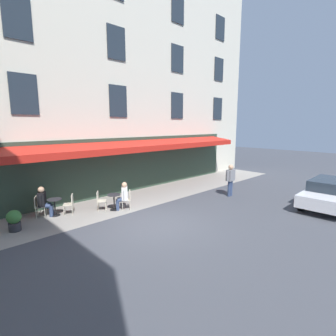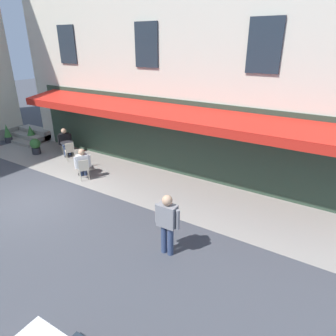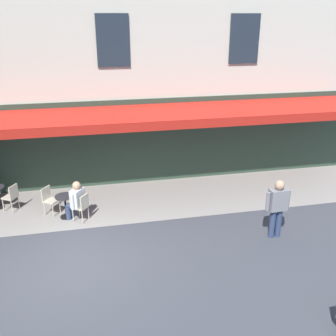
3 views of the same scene
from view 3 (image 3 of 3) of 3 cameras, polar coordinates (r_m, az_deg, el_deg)
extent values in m
plane|color=#42444C|center=(10.51, -13.83, -13.76)|extent=(70.00, 70.00, 0.00)
cube|color=gray|center=(13.67, 0.14, -4.29)|extent=(20.50, 3.20, 0.01)
cube|color=#2D4233|center=(14.47, -2.13, 4.00)|extent=(16.00, 0.06, 3.20)
cube|color=red|center=(13.35, -1.59, 8.07)|extent=(15.00, 1.70, 0.36)
cube|color=red|center=(12.62, -0.89, 6.20)|extent=(15.00, 0.04, 0.28)
cube|color=#232D38|center=(14.73, 11.23, 18.22)|extent=(1.10, 0.06, 1.70)
cube|color=#232D38|center=(13.64, -8.16, 18.16)|extent=(1.10, 0.06, 1.70)
cylinder|color=beige|center=(13.91, -22.31, -4.53)|extent=(0.03, 0.03, 0.45)
cylinder|color=beige|center=(13.69, -23.19, -5.11)|extent=(0.03, 0.03, 0.45)
cylinder|color=beige|center=(13.71, -21.21, -4.76)|extent=(0.03, 0.03, 0.45)
cylinder|color=beige|center=(13.48, -22.09, -5.35)|extent=(0.03, 0.03, 0.45)
cube|color=beige|center=(13.60, -22.34, -4.01)|extent=(0.55, 0.55, 0.04)
cube|color=beige|center=(13.39, -21.89, -3.24)|extent=(0.23, 0.37, 0.42)
cylinder|color=black|center=(12.78, -14.74, -6.97)|extent=(0.40, 0.40, 0.03)
cylinder|color=black|center=(12.62, -14.89, -5.60)|extent=(0.06, 0.06, 0.72)
cylinder|color=#2D2D33|center=(12.46, -15.06, -4.06)|extent=(0.60, 0.60, 0.03)
cylinder|color=beige|center=(12.59, -12.98, -6.16)|extent=(0.03, 0.03, 0.45)
cylinder|color=beige|center=(12.35, -13.87, -6.82)|extent=(0.03, 0.03, 0.45)
cylinder|color=beige|center=(12.41, -11.68, -6.47)|extent=(0.03, 0.03, 0.45)
cylinder|color=beige|center=(12.17, -12.56, -7.15)|extent=(0.03, 0.03, 0.45)
cube|color=beige|center=(12.27, -12.87, -5.64)|extent=(0.56, 0.56, 0.04)
cube|color=beige|center=(12.07, -12.25, -4.83)|extent=(0.26, 0.35, 0.42)
cylinder|color=beige|center=(12.79, -16.65, -6.09)|extent=(0.03, 0.03, 0.45)
cylinder|color=beige|center=(13.02, -15.71, -5.48)|extent=(0.03, 0.03, 0.45)
cylinder|color=beige|center=(13.00, -17.81, -5.77)|extent=(0.03, 0.03, 0.45)
cylinder|color=beige|center=(13.22, -16.86, -5.17)|extent=(0.03, 0.03, 0.45)
cube|color=beige|center=(12.90, -16.88, -4.66)|extent=(0.56, 0.56, 0.04)
cube|color=beige|center=(12.91, -17.60, -3.58)|extent=(0.27, 0.35, 0.42)
cylinder|color=navy|center=(12.66, -14.03, -6.06)|extent=(0.15, 0.15, 0.47)
cylinder|color=navy|center=(12.45, -13.50, -5.18)|extent=(0.37, 0.32, 0.16)
cylinder|color=navy|center=(12.53, -14.52, -6.42)|extent=(0.15, 0.15, 0.47)
cylinder|color=navy|center=(12.32, -14.00, -5.53)|extent=(0.37, 0.32, 0.16)
cube|color=silver|center=(12.17, -13.22, -4.30)|extent=(0.49, 0.54, 0.57)
sphere|color=tan|center=(12.00, -13.39, -2.52)|extent=(0.25, 0.25, 0.25)
cylinder|color=silver|center=(12.38, -12.46, -3.84)|extent=(0.10, 0.10, 0.51)
cylinder|color=silver|center=(11.97, -13.99, -4.92)|extent=(0.10, 0.10, 0.51)
cylinder|color=navy|center=(11.53, 15.15, -7.93)|extent=(0.16, 0.16, 0.88)
cylinder|color=navy|center=(11.62, 16.03, -7.78)|extent=(0.16, 0.16, 0.88)
cube|color=gray|center=(11.23, 15.97, -4.52)|extent=(0.52, 0.31, 0.62)
sphere|color=tan|center=(11.05, 16.21, -2.44)|extent=(0.27, 0.27, 0.27)
cylinder|color=gray|center=(11.10, 14.56, -4.81)|extent=(0.11, 0.11, 0.55)
cylinder|color=gray|center=(11.39, 17.33, -4.41)|extent=(0.11, 0.11, 0.55)
camera|label=1|loc=(7.41, -84.66, -15.35)|focal=27.12mm
camera|label=2|loc=(9.21, 57.39, 7.63)|focal=31.72mm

